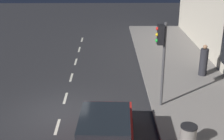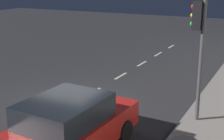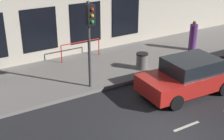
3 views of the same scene
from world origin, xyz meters
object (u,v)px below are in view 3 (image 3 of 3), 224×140
Objects in this scene: traffic_light at (90,28)px; pedestrian_1 at (193,37)px; parked_car_1 at (188,76)px; trash_bin at (142,61)px.

traffic_light reaches higher than pedestrian_1.
parked_car_1 is at bearing -124.48° from traffic_light.
parked_car_1 is at bearing -174.34° from trash_bin.
parked_car_1 is at bearing -56.84° from pedestrian_1.
parked_car_1 is (-2.36, -3.43, -2.05)m from traffic_light.
traffic_light is 4.62× the size of trash_bin.
traffic_light is at bearing -90.16° from pedestrian_1.
pedestrian_1 is (3.68, -3.86, 0.14)m from parked_car_1.
traffic_light reaches higher than parked_car_1.
parked_car_1 reaches higher than trash_bin.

